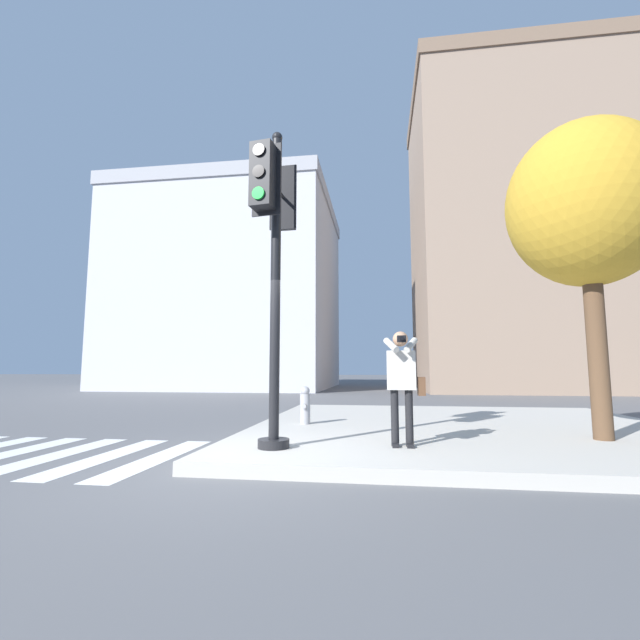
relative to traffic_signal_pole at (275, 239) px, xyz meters
The scene contains 8 objects.
ground_plane 3.19m from the traffic_signal_pole, 130.41° to the right, with size 160.00×160.00×0.00m, color #5B5B5E.
sidewalk_corner 5.25m from the traffic_signal_pole, 44.29° to the left, with size 8.00×8.00×0.17m.
traffic_signal_pole is the anchor object (origin of this frame).
person_photographer 2.69m from the traffic_signal_pole, 11.85° to the left, with size 0.58×0.54×1.61m.
street_tree 5.07m from the traffic_signal_pole, 15.67° to the left, with size 2.45×2.45×5.07m.
fire_hydrant 3.64m from the traffic_signal_pole, 90.02° to the left, with size 0.20×0.26×0.73m.
building_left 23.63m from the traffic_signal_pole, 110.77° to the left, with size 13.22×12.58×12.61m.
building_right 23.55m from the traffic_signal_pole, 63.41° to the left, with size 12.94×10.14×18.47m.
Camera 1 is at (1.91, -5.34, 1.25)m, focal length 24.00 mm.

